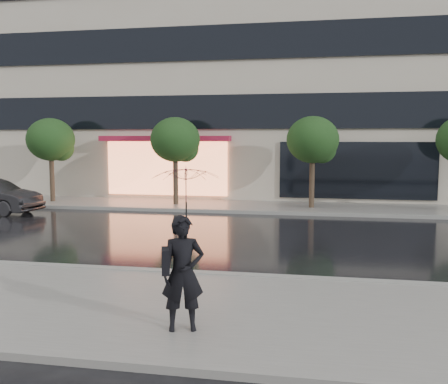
# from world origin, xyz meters

# --- Properties ---
(ground) EXTENTS (120.00, 120.00, 0.00)m
(ground) POSITION_xyz_m (0.00, 0.00, 0.00)
(ground) COLOR black
(ground) RESTS_ON ground
(sidewalk_near) EXTENTS (60.00, 4.50, 0.12)m
(sidewalk_near) POSITION_xyz_m (0.00, -3.25, 0.06)
(sidewalk_near) COLOR slate
(sidewalk_near) RESTS_ON ground
(sidewalk_far) EXTENTS (60.00, 3.50, 0.12)m
(sidewalk_far) POSITION_xyz_m (0.00, 10.25, 0.06)
(sidewalk_far) COLOR slate
(sidewalk_far) RESTS_ON ground
(curb_near) EXTENTS (60.00, 0.25, 0.14)m
(curb_near) POSITION_xyz_m (0.00, -1.00, 0.07)
(curb_near) COLOR gray
(curb_near) RESTS_ON ground
(curb_far) EXTENTS (60.00, 0.25, 0.14)m
(curb_far) POSITION_xyz_m (0.00, 8.50, 0.07)
(curb_far) COLOR gray
(curb_far) RESTS_ON ground
(office_building) EXTENTS (30.00, 12.76, 18.00)m
(office_building) POSITION_xyz_m (-0.00, 17.97, 9.00)
(office_building) COLOR #BBB19E
(office_building) RESTS_ON ground
(tree_far_west) EXTENTS (2.20, 2.20, 3.99)m
(tree_far_west) POSITION_xyz_m (-8.94, 10.03, 2.92)
(tree_far_west) COLOR #33261C
(tree_far_west) RESTS_ON ground
(tree_mid_west) EXTENTS (2.20, 2.20, 3.99)m
(tree_mid_west) POSITION_xyz_m (-2.94, 10.03, 2.92)
(tree_mid_west) COLOR #33261C
(tree_mid_west) RESTS_ON ground
(tree_mid_east) EXTENTS (2.20, 2.20, 3.99)m
(tree_mid_east) POSITION_xyz_m (3.06, 10.03, 2.92)
(tree_mid_east) COLOR #33261C
(tree_mid_east) RESTS_ON ground
(pedestrian_with_umbrella) EXTENTS (1.28, 1.29, 2.53)m
(pedestrian_with_umbrella) POSITION_xyz_m (1.23, -4.23, 1.79)
(pedestrian_with_umbrella) COLOR black
(pedestrian_with_umbrella) RESTS_ON sidewalk_near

